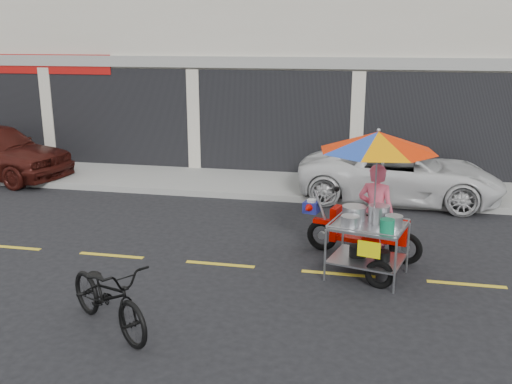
# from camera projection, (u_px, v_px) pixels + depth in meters

# --- Properties ---
(ground) EXTENTS (90.00, 90.00, 0.00)m
(ground) POSITION_uv_depth(u_px,v_px,m) (338.00, 274.00, 9.32)
(ground) COLOR black
(sidewalk) EXTENTS (45.00, 3.00, 0.15)m
(sidewalk) POSITION_uv_depth(u_px,v_px,m) (353.00, 186.00, 14.50)
(sidewalk) COLOR gray
(sidewalk) RESTS_ON ground
(shophouse_block) EXTENTS (36.00, 8.11, 10.40)m
(shophouse_block) POSITION_uv_depth(u_px,v_px,m) (458.00, 21.00, 17.66)
(shophouse_block) COLOR beige
(shophouse_block) RESTS_ON ground
(centerline) EXTENTS (42.00, 0.10, 0.01)m
(centerline) POSITION_uv_depth(u_px,v_px,m) (338.00, 274.00, 9.32)
(centerline) COLOR gold
(centerline) RESTS_ON ground
(white_pickup) EXTENTS (4.78, 2.40, 1.30)m
(white_pickup) POSITION_uv_depth(u_px,v_px,m) (400.00, 174.00, 13.37)
(white_pickup) COLOR silver
(white_pickup) RESTS_ON ground
(near_bicycle) EXTENTS (1.89, 1.61, 0.98)m
(near_bicycle) POSITION_uv_depth(u_px,v_px,m) (108.00, 295.00, 7.44)
(near_bicycle) COLOR black
(near_bicycle) RESTS_ON ground
(food_vendor_rig) EXTENTS (2.39, 2.32, 2.41)m
(food_vendor_rig) POSITION_uv_depth(u_px,v_px,m) (374.00, 181.00, 9.15)
(food_vendor_rig) COLOR black
(food_vendor_rig) RESTS_ON ground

